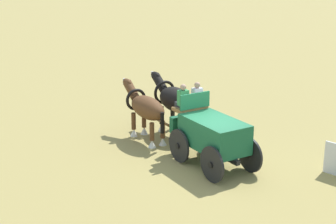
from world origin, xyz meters
The scene contains 4 objects.
ground_plane centered at (0.00, 0.00, 0.00)m, with size 220.00×220.00×0.00m, color #9E8C4C.
show_wagon centered at (0.18, -0.01, 1.16)m, with size 5.43×1.86×2.65m.
draft_horse_near centered at (3.60, 0.45, 1.29)m, with size 3.16×0.99×2.15m.
draft_horse_off centered at (3.51, -0.85, 1.42)m, with size 3.02×1.09×2.30m.
Camera 1 is at (-12.34, 10.44, 6.93)m, focal length 54.17 mm.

